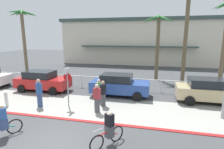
{
  "coord_description": "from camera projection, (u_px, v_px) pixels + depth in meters",
  "views": [
    {
      "loc": [
        3.91,
        -6.27,
        4.47
      ],
      "look_at": [
        1.08,
        6.0,
        1.83
      ],
      "focal_mm": 29.1,
      "sensor_mm": 36.0,
      "label": 1
    }
  ],
  "objects": [
    {
      "name": "ground_plane",
      "position": [
        110.0,
        84.0,
        17.3
      ],
      "size": [
        80.0,
        80.0,
        0.0
      ],
      "primitive_type": "plane",
      "color": "#424447"
    },
    {
      "name": "sidewalk_strip",
      "position": [
        90.0,
        107.0,
        11.76
      ],
      "size": [
        44.0,
        4.0,
        0.02
      ],
      "primitive_type": "cube",
      "color": "#9E9E93",
      "rests_on": "ground"
    },
    {
      "name": "curb_paint",
      "position": [
        77.0,
        120.0,
        9.86
      ],
      "size": [
        44.0,
        0.24,
        0.03
      ],
      "primitive_type": "cube",
      "color": "maroon",
      "rests_on": "ground"
    },
    {
      "name": "building_backdrop",
      "position": [
        139.0,
        41.0,
        31.8
      ],
      "size": [
        25.35,
        10.0,
        7.3
      ],
      "color": "beige",
      "rests_on": "ground"
    },
    {
      "name": "rail_fence",
      "position": [
        106.0,
        79.0,
        15.69
      ],
      "size": [
        23.08,
        0.08,
        1.04
      ],
      "color": "white",
      "rests_on": "ground"
    },
    {
      "name": "stop_sign_bike_lane",
      "position": [
        68.0,
        82.0,
        11.42
      ],
      "size": [
        0.52,
        0.56,
        2.56
      ],
      "color": "gray",
      "rests_on": "ground"
    },
    {
      "name": "bollard_1",
      "position": [
        6.0,
        99.0,
        11.75
      ],
      "size": [
        0.2,
        0.2,
        1.0
      ],
      "color": "white",
      "rests_on": "ground"
    },
    {
      "name": "palm_tree_0",
      "position": [
        23.0,
        27.0,
        20.57
      ],
      "size": [
        3.28,
        3.35,
        7.4
      ],
      "color": "#756047",
      "rests_on": "ground"
    },
    {
      "name": "palm_tree_1",
      "position": [
        158.0,
        32.0,
        18.31
      ],
      "size": [
        3.39,
        2.87,
        6.58
      ],
      "color": "brown",
      "rests_on": "ground"
    },
    {
      "name": "palm_tree_2",
      "position": [
        188.0,
        14.0,
        16.27
      ],
      "size": [
        2.87,
        2.97,
        8.81
      ],
      "color": "brown",
      "rests_on": "ground"
    },
    {
      "name": "car_red_1",
      "position": [
        42.0,
        81.0,
        15.1
      ],
      "size": [
        4.4,
        2.02,
        1.69
      ],
      "color": "red",
      "rests_on": "ground"
    },
    {
      "name": "car_blue_2",
      "position": [
        119.0,
        85.0,
        13.8
      ],
      "size": [
        4.4,
        2.02,
        1.69
      ],
      "color": "#284793",
      "rests_on": "ground"
    },
    {
      "name": "car_tan_3",
      "position": [
        209.0,
        91.0,
        12.35
      ],
      "size": [
        4.4,
        2.02,
        1.69
      ],
      "color": "tan",
      "rests_on": "ground"
    },
    {
      "name": "cyclist_red_0",
      "position": [
        109.0,
        130.0,
        7.5
      ],
      "size": [
        1.1,
        1.52,
        1.5
      ],
      "color": "black",
      "rests_on": "ground"
    },
    {
      "name": "cyclist_teal_1",
      "position": [
        2.0,
        123.0,
        8.13
      ],
      "size": [
        1.02,
        1.57,
        1.5
      ],
      "color": "black",
      "rests_on": "ground"
    },
    {
      "name": "pedestrian_0",
      "position": [
        99.0,
        91.0,
        12.58
      ],
      "size": [
        0.43,
        0.36,
        1.61
      ],
      "color": "#384C7A",
      "rests_on": "ground"
    },
    {
      "name": "pedestrian_1",
      "position": [
        103.0,
        94.0,
        11.76
      ],
      "size": [
        0.36,
        0.43,
        1.71
      ],
      "color": "#4C4C51",
      "rests_on": "ground"
    },
    {
      "name": "pedestrian_2",
      "position": [
        39.0,
        94.0,
        11.63
      ],
      "size": [
        0.48,
        0.44,
        1.84
      ],
      "color": "#384C7A",
      "rests_on": "ground"
    },
    {
      "name": "pedestrian_3",
      "position": [
        97.0,
        99.0,
        10.77
      ],
      "size": [
        0.45,
        0.39,
        1.76
      ],
      "color": "#4C4C51",
      "rests_on": "ground"
    }
  ]
}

